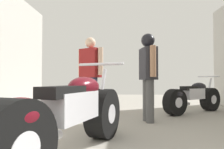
{
  "coord_description": "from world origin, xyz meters",
  "views": [
    {
      "loc": [
        -0.18,
        0.07,
        0.77
      ],
      "look_at": [
        -0.32,
        3.25,
        0.86
      ],
      "focal_mm": 31.7,
      "sensor_mm": 36.0,
      "label": 1
    }
  ],
  "objects": [
    {
      "name": "ground_plane",
      "position": [
        0.0,
        3.2,
        0.0
      ],
      "size": [
        15.36,
        15.36,
        0.0
      ],
      "primitive_type": "plane",
      "color": "#9E998E"
    },
    {
      "name": "mechanic_with_helmet",
      "position": [
        0.33,
        3.81,
        0.99
      ],
      "size": [
        0.31,
        0.65,
        1.65
      ],
      "color": "#4C4C4C",
      "rests_on": "ground_plane"
    },
    {
      "name": "motorcycle_black_naked",
      "position": [
        1.52,
        4.84,
        0.37
      ],
      "size": [
        1.68,
        1.24,
        0.89
      ],
      "color": "black",
      "rests_on": "ground_plane"
    },
    {
      "name": "mechanic_in_blue",
      "position": [
        -0.86,
        4.43,
        0.98
      ],
      "size": [
        0.64,
        0.46,
        1.73
      ],
      "color": "#2D3851",
      "rests_on": "ground_plane"
    },
    {
      "name": "motorcycle_maroon_cruiser",
      "position": [
        -0.67,
        1.99,
        0.41
      ],
      "size": [
        0.97,
        2.11,
        1.0
      ],
      "color": "black",
      "rests_on": "ground_plane"
    }
  ]
}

